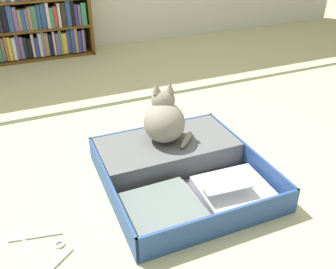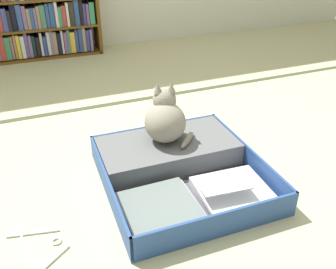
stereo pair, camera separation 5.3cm
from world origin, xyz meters
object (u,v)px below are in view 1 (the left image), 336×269
at_px(black_cat, 164,119).
at_px(clothes_hanger, 42,252).
at_px(open_suitcase, 176,165).
at_px(bookshelf, 17,17).

relative_size(black_cat, clothes_hanger, 0.81).
relative_size(open_suitcase, clothes_hanger, 2.14).
bearing_deg(black_cat, open_suitcase, -90.73).
xyz_separation_m(bookshelf, clothes_hanger, (-0.17, -2.43, -0.37)).
distance_m(bookshelf, clothes_hanger, 2.46).
bearing_deg(open_suitcase, black_cat, 89.27).
bearing_deg(open_suitcase, clothes_hanger, -159.38).
distance_m(open_suitcase, clothes_hanger, 0.72).
height_order(bookshelf, open_suitcase, bookshelf).
height_order(open_suitcase, black_cat, black_cat).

